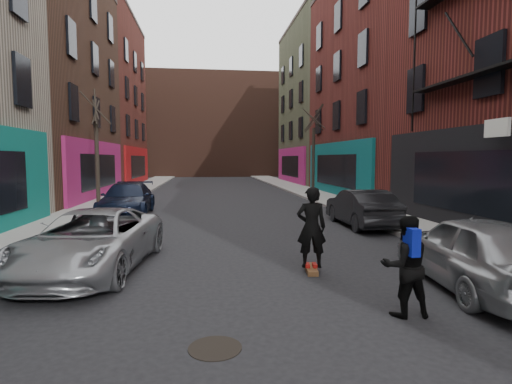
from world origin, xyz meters
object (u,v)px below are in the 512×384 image
object	(u,v)px
tree_left_far	(96,139)
tree_right_far	(313,142)
parked_left_end	(127,199)
parked_right_end	(361,208)
manhole	(215,348)
parked_left_far	(92,241)
skateboard	(311,269)
parked_right_far	(476,252)
pedestrian	(405,265)
skateboarder	(311,227)

from	to	relation	value
tree_left_far	tree_right_far	bearing A→B (deg)	25.82
parked_left_end	parked_right_end	bearing A→B (deg)	-24.37
manhole	parked_left_far	bearing A→B (deg)	123.08
skateboard	parked_right_end	bearing A→B (deg)	66.22
parked_right_far	skateboard	size ratio (longest dim) A/B	5.25
tree_left_far	parked_right_far	xyz separation A→B (m)	(10.24, -13.38, -2.66)
pedestrian	manhole	xyz separation A→B (m)	(-2.97, -0.73, -0.80)
parked_left_far	parked_left_end	xyz separation A→B (m)	(-0.88, 8.66, 0.03)
tree_right_far	pedestrian	world-z (taller)	tree_right_far
skateboarder	parked_left_far	bearing A→B (deg)	-0.51
tree_right_far	pedestrian	xyz separation A→B (m)	(-4.12, -20.43, -2.73)
parked_left_far	parked_right_far	size ratio (longest dim) A/B	1.14
parked_left_far	parked_right_end	size ratio (longest dim) A/B	1.17
tree_left_far	parked_left_far	distance (m)	11.84
parked_left_far	skateboard	bearing A→B (deg)	-1.41
tree_right_far	parked_left_end	bearing A→B (deg)	-141.03
parked_left_end	pedestrian	size ratio (longest dim) A/B	3.04
parked_left_far	manhole	bearing A→B (deg)	-50.23
skateboard	pedestrian	world-z (taller)	pedestrian
parked_left_end	tree_right_far	bearing A→B (deg)	37.98
tree_left_far	manhole	bearing A→B (deg)	-70.70
tree_left_far	manhole	distance (m)	16.42
parked_right_end	skateboard	size ratio (longest dim) A/B	5.12
pedestrian	parked_right_far	bearing A→B (deg)	-150.64
tree_right_far	parked_right_end	size ratio (longest dim) A/B	1.66
tree_left_far	skateboarder	xyz separation A→B (m)	(7.47, -11.87, -2.40)
tree_left_far	skateboard	bearing A→B (deg)	-57.82
tree_left_far	parked_right_far	bearing A→B (deg)	-52.58
skateboard	manhole	distance (m)	3.94
parked_left_end	manhole	size ratio (longest dim) A/B	6.88
tree_right_far	parked_left_end	world-z (taller)	tree_right_far
parked_left_far	tree_left_far	bearing A→B (deg)	110.36
parked_right_end	skateboarder	xyz separation A→B (m)	(-3.33, -5.47, 0.30)
parked_right_far	manhole	world-z (taller)	parked_right_far
parked_right_end	manhole	size ratio (longest dim) A/B	5.85
parked_left_end	parked_right_far	distance (m)	13.71
tree_right_far	skateboarder	xyz separation A→B (m)	(-4.93, -17.87, -2.55)
parked_right_far	parked_left_far	bearing A→B (deg)	-10.39
parked_right_end	skateboard	distance (m)	6.43
skateboarder	manhole	world-z (taller)	skateboarder
parked_right_far	skateboarder	distance (m)	3.17
skateboarder	manhole	distance (m)	4.06
parked_left_end	skateboarder	xyz separation A→B (m)	(5.62, -9.34, 0.28)
tree_right_far	pedestrian	distance (m)	21.02
parked_right_end	skateboarder	distance (m)	6.41
parked_left_far	manhole	size ratio (longest dim) A/B	6.84
skateboard	skateboarder	xyz separation A→B (m)	(0.00, 0.00, 0.93)
tree_right_far	tree_left_far	bearing A→B (deg)	-154.18
tree_left_far	skateboard	world-z (taller)	tree_left_far
parked_right_end	manhole	world-z (taller)	parked_right_end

